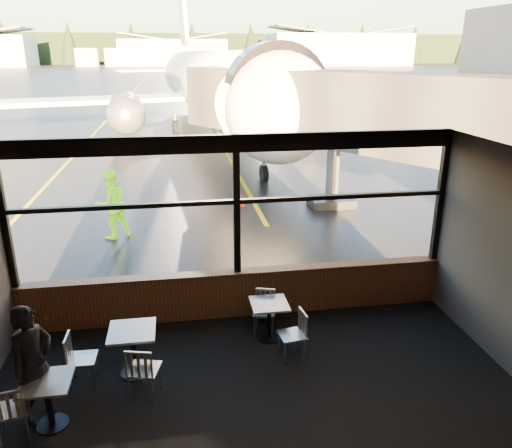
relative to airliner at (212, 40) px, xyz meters
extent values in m
plane|color=black|center=(-1.42, 97.55, -5.52)|extent=(520.00, 520.00, 0.00)
cube|color=black|center=(-1.42, -25.45, -5.51)|extent=(8.00, 6.00, 0.01)
cube|color=#38332D|center=(-1.42, -25.45, -2.02)|extent=(8.00, 6.00, 0.04)
cube|color=brown|center=(-1.42, -22.45, -5.07)|extent=(8.00, 0.28, 0.90)
cube|color=black|center=(-1.42, -22.45, -2.17)|extent=(8.00, 0.18, 0.30)
cube|color=black|center=(-5.37, -22.45, -3.32)|extent=(0.12, 0.12, 2.60)
cube|color=black|center=(-1.42, -22.45, -3.32)|extent=(0.12, 0.12, 2.60)
cube|color=black|center=(2.53, -22.45, -3.32)|extent=(0.12, 0.12, 2.60)
cube|color=black|center=(-1.42, -22.45, -3.22)|extent=(8.00, 0.10, 0.08)
imported|color=black|center=(-4.49, -24.89, -4.65)|extent=(0.72, 0.76, 1.74)
imported|color=#BFF219|center=(-4.25, -17.64, -4.57)|extent=(1.17, 1.11, 1.90)
cone|color=#FF4D08|center=(-0.46, -15.21, -5.25)|extent=(0.39, 0.39, 0.54)
cone|color=orange|center=(-5.88, -4.31, -5.27)|extent=(0.35, 0.35, 0.49)
cylinder|color=silver|center=(-31.42, 159.55, -2.52)|extent=(8.00, 8.00, 6.00)
cylinder|color=silver|center=(-21.42, 159.55, -2.52)|extent=(8.00, 8.00, 6.00)
cylinder|color=silver|center=(-11.42, 159.55, -2.52)|extent=(8.00, 8.00, 6.00)
cube|color=black|center=(-1.42, 187.55, 0.48)|extent=(360.00, 3.00, 12.00)
camera|label=1|loc=(-2.46, -30.99, -0.67)|focal=35.00mm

